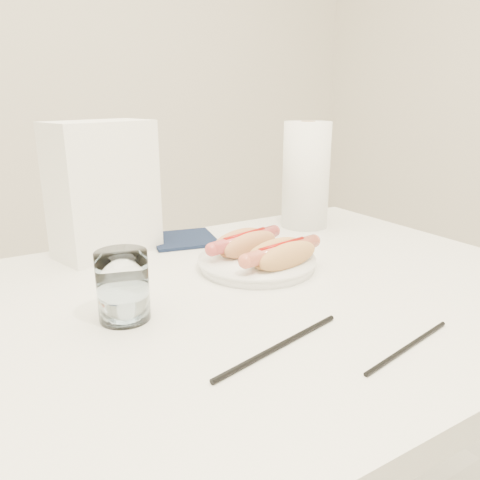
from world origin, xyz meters
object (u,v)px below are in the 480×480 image
hotdog_left (245,243)px  water_glass (123,286)px  hotdog_right (282,254)px  napkin_box (103,189)px  plate (257,264)px  table (229,327)px  paper_towel_roll (306,175)px

hotdog_left → water_glass: bearing=-171.3°
hotdog_left → hotdog_right: (0.02, -0.09, 0.00)m
water_glass → napkin_box: 0.34m
plate → water_glass: water_glass is taller
table → napkin_box: (-0.10, 0.33, 0.20)m
hotdog_left → paper_towel_roll: (0.28, 0.16, 0.09)m
table → hotdog_right: 0.17m
table → water_glass: size_ratio=11.42×
hotdog_left → napkin_box: napkin_box is taller
table → plate: size_ratio=5.51×
hotdog_left → water_glass: size_ratio=1.67×
water_glass → napkin_box: size_ratio=0.39×
paper_towel_roll → table: bearing=-144.1°
plate → paper_towel_roll: (0.27, 0.19, 0.12)m
table → hotdog_left: hotdog_left is taller
hotdog_left → water_glass: water_glass is taller
paper_towel_roll → napkin_box: bearing=174.4°
table → paper_towel_roll: size_ratio=4.62×
hotdog_right → water_glass: 0.30m
table → napkin_box: napkin_box is taller
water_glass → hotdog_left: bearing=22.4°
plate → hotdog_right: (0.02, -0.05, 0.03)m
plate → paper_towel_roll: paper_towel_roll is taller
table → napkin_box: bearing=107.7°
table → hotdog_right: bearing=12.4°
table → hotdog_left: 0.19m
hotdog_left → napkin_box: size_ratio=0.65×
water_glass → napkin_box: (0.07, 0.32, 0.08)m
napkin_box → paper_towel_roll: size_ratio=1.05×
plate → hotdog_left: bearing=94.7°
water_glass → napkin_box: bearing=77.7°
water_glass → hotdog_right: bearing=4.3°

